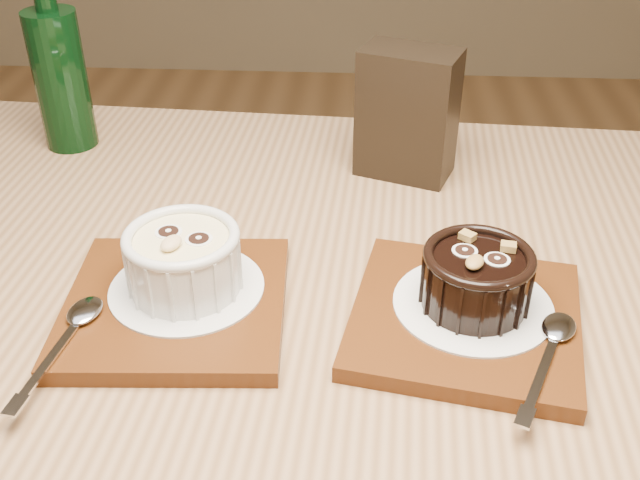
{
  "coord_description": "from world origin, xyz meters",
  "views": [
    {
      "loc": [
        0.27,
        -0.56,
        1.14
      ],
      "look_at": [
        0.24,
        -0.06,
        0.81
      ],
      "focal_mm": 42.0,
      "sensor_mm": 36.0,
      "label": 1
    }
  ],
  "objects_px": {
    "tray_left": "(176,305)",
    "ramekin_dark": "(477,276)",
    "condiment_stand": "(407,114)",
    "ramekin_white": "(183,258)",
    "green_bottle": "(60,74)",
    "tray_right": "(465,319)",
    "table": "(277,386)"
  },
  "relations": [
    {
      "from": "ramekin_dark",
      "to": "condiment_stand",
      "type": "height_order",
      "value": "condiment_stand"
    },
    {
      "from": "tray_left",
      "to": "green_bottle",
      "type": "xyz_separation_m",
      "value": [
        -0.19,
        0.31,
        0.08
      ]
    },
    {
      "from": "condiment_stand",
      "to": "green_bottle",
      "type": "relative_size",
      "value": 0.63
    },
    {
      "from": "table",
      "to": "tray_left",
      "type": "relative_size",
      "value": 6.91
    },
    {
      "from": "table",
      "to": "tray_right",
      "type": "height_order",
      "value": "tray_right"
    },
    {
      "from": "ramekin_white",
      "to": "ramekin_dark",
      "type": "bearing_deg",
      "value": 16.61
    },
    {
      "from": "tray_left",
      "to": "ramekin_dark",
      "type": "distance_m",
      "value": 0.25
    },
    {
      "from": "ramekin_white",
      "to": "table",
      "type": "bearing_deg",
      "value": 16.73
    },
    {
      "from": "table",
      "to": "tray_right",
      "type": "relative_size",
      "value": 6.91
    },
    {
      "from": "ramekin_dark",
      "to": "green_bottle",
      "type": "relative_size",
      "value": 0.4
    },
    {
      "from": "table",
      "to": "green_bottle",
      "type": "height_order",
      "value": "green_bottle"
    },
    {
      "from": "tray_left",
      "to": "condiment_stand",
      "type": "relative_size",
      "value": 1.29
    },
    {
      "from": "ramekin_white",
      "to": "tray_right",
      "type": "distance_m",
      "value": 0.24
    },
    {
      "from": "ramekin_white",
      "to": "green_bottle",
      "type": "relative_size",
      "value": 0.43
    },
    {
      "from": "ramekin_white",
      "to": "condiment_stand",
      "type": "height_order",
      "value": "condiment_stand"
    },
    {
      "from": "tray_left",
      "to": "tray_right",
      "type": "distance_m",
      "value": 0.24
    },
    {
      "from": "green_bottle",
      "to": "table",
      "type": "bearing_deg",
      "value": -47.54
    },
    {
      "from": "tray_right",
      "to": "condiment_stand",
      "type": "bearing_deg",
      "value": 98.56
    },
    {
      "from": "ramekin_white",
      "to": "tray_left",
      "type": "bearing_deg",
      "value": -101.06
    },
    {
      "from": "green_bottle",
      "to": "condiment_stand",
      "type": "bearing_deg",
      "value": -7.07
    },
    {
      "from": "tray_right",
      "to": "ramekin_dark",
      "type": "xyz_separation_m",
      "value": [
        0.01,
        0.01,
        0.04
      ]
    },
    {
      "from": "tray_left",
      "to": "ramekin_dark",
      "type": "height_order",
      "value": "ramekin_dark"
    },
    {
      "from": "tray_left",
      "to": "ramekin_white",
      "type": "bearing_deg",
      "value": 60.23
    },
    {
      "from": "tray_left",
      "to": "tray_right",
      "type": "xyz_separation_m",
      "value": [
        0.24,
        -0.0,
        0.0
      ]
    },
    {
      "from": "condiment_stand",
      "to": "ramekin_white",
      "type": "bearing_deg",
      "value": -127.41
    },
    {
      "from": "tray_left",
      "to": "ramekin_white",
      "type": "height_order",
      "value": "ramekin_white"
    },
    {
      "from": "table",
      "to": "green_bottle",
      "type": "bearing_deg",
      "value": 132.46
    },
    {
      "from": "tray_left",
      "to": "condiment_stand",
      "type": "height_order",
      "value": "condiment_stand"
    },
    {
      "from": "table",
      "to": "ramekin_white",
      "type": "bearing_deg",
      "value": 178.02
    },
    {
      "from": "table",
      "to": "ramekin_white",
      "type": "distance_m",
      "value": 0.16
    },
    {
      "from": "ramekin_white",
      "to": "ramekin_dark",
      "type": "relative_size",
      "value": 1.08
    },
    {
      "from": "tray_left",
      "to": "ramekin_white",
      "type": "distance_m",
      "value": 0.04
    }
  ]
}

